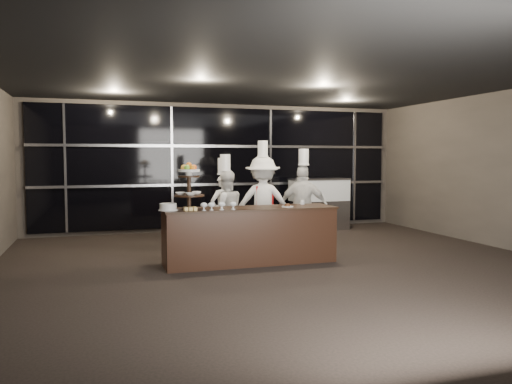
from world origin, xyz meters
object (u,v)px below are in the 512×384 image
object	(u,v)px
chef_b	(225,210)
layer_cake	(168,207)
display_stand	(189,183)
chef_c	(263,202)
buffet_counter	(250,235)
chef_a	(223,210)
display_case	(319,201)
chef_d	(303,206)

from	to	relation	value
chef_b	layer_cake	bearing A→B (deg)	-134.67
display_stand	chef_c	world-z (taller)	chef_c
buffet_counter	chef_a	world-z (taller)	chef_a
display_stand	chef_c	distance (m)	2.08
display_stand	display_case	world-z (taller)	display_stand
buffet_counter	chef_b	bearing A→B (deg)	95.56
display_stand	chef_a	bearing A→B (deg)	55.56
display_case	chef_b	distance (m)	3.43
chef_a	display_case	bearing A→B (deg)	33.82
chef_a	chef_d	world-z (taller)	chef_d
display_stand	chef_d	bearing A→B (deg)	20.96
display_stand	chef_d	world-z (taller)	chef_d
display_case	chef_b	bearing A→B (deg)	-145.04
display_case	buffet_counter	bearing A→B (deg)	-130.55
chef_b	buffet_counter	bearing A→B (deg)	-84.44
chef_d	chef_b	bearing A→B (deg)	168.46
display_stand	chef_d	distance (m)	2.54
buffet_counter	display_case	distance (m)	4.15
buffet_counter	chef_a	xyz separation A→B (m)	(-0.14, 1.25, 0.29)
chef_d	chef_a	bearing A→B (deg)	166.36
chef_a	display_stand	bearing A→B (deg)	-124.44
display_case	chef_a	distance (m)	3.42
layer_cake	chef_c	bearing A→B (deg)	32.83
chef_a	chef_b	size ratio (longest dim) A/B	0.96
chef_b	display_stand	bearing A→B (deg)	-126.74
display_stand	display_case	xyz separation A→B (m)	(3.70, 3.15, -0.65)
display_stand	chef_a	world-z (taller)	chef_a
display_case	chef_b	xyz separation A→B (m)	(-2.81, -1.97, 0.08)
chef_c	display_case	bearing A→B (deg)	43.07
buffet_counter	display_stand	world-z (taller)	display_stand
buffet_counter	layer_cake	xyz separation A→B (m)	(-1.34, -0.05, 0.51)
buffet_counter	display_case	world-z (taller)	display_case
buffet_counter	chef_d	bearing A→B (deg)	33.90
display_stand	chef_b	distance (m)	1.59
chef_c	buffet_counter	bearing A→B (deg)	-117.25
chef_a	chef_d	distance (m)	1.51
display_stand	buffet_counter	bearing A→B (deg)	0.01
display_stand	layer_cake	world-z (taller)	display_stand
chef_b	chef_c	size ratio (longest dim) A/B	0.88
layer_cake	chef_d	bearing A→B (deg)	19.46
display_case	chef_a	bearing A→B (deg)	-146.18
chef_b	chef_c	distance (m)	0.75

